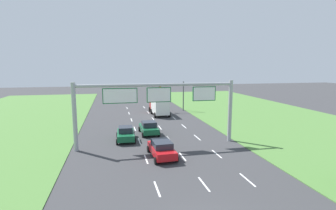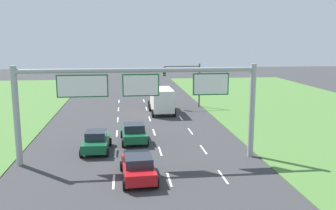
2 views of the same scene
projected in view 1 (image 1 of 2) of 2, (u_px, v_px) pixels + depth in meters
lane_dashes_inner_left at (146, 159)px, 24.33m from camera, size 0.14×62.40×0.01m
lane_dashes_inner_right at (182, 156)px, 25.06m from camera, size 0.14×62.40×0.01m
lane_dashes_slip at (217, 154)px, 25.79m from camera, size 0.14×62.40×0.01m
car_near_red at (126, 134)px, 30.27m from camera, size 2.29×4.16×1.64m
car_lead_silver at (149, 128)px, 33.15m from camera, size 2.34×4.19×1.62m
car_far_ahead at (162, 149)px, 24.84m from camera, size 2.36×4.58×1.59m
box_truck at (159, 105)px, 45.99m from camera, size 2.78×7.15×2.98m
sign_gantry at (157, 100)px, 27.75m from camera, size 17.24×0.44×7.00m
traffic_light_mast at (173, 91)px, 49.15m from camera, size 4.76×0.49×5.60m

